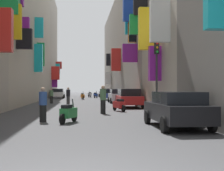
# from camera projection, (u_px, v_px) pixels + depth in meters

# --- Properties ---
(ground_plane) EXTENTS (140.00, 140.00, 0.00)m
(ground_plane) POSITION_uv_depth(u_px,v_px,m) (81.00, 102.00, 34.94)
(ground_plane) COLOR #424244
(building_left_mid_b) EXTENTS (7.20, 27.93, 20.90)m
(building_left_mid_b) POSITION_uv_depth(u_px,v_px,m) (11.00, 11.00, 34.97)
(building_left_mid_b) COLOR #BCB29E
(building_left_mid_b) RESTS_ON ground
(building_left_mid_c) EXTENTS (7.36, 15.27, 18.34)m
(building_left_mid_c) POSITION_uv_depth(u_px,v_px,m) (38.00, 47.00, 56.46)
(building_left_mid_c) COLOR #B2A899
(building_left_mid_c) RESTS_ON ground
(building_right_mid_b) EXTENTS (7.32, 5.73, 13.47)m
(building_right_mid_b) POSITION_uv_depth(u_px,v_px,m) (168.00, 32.00, 28.13)
(building_right_mid_b) COLOR gray
(building_right_mid_b) RESTS_ON ground
(building_right_mid_c) EXTENTS (7.17, 34.83, 14.75)m
(building_right_mid_c) POSITION_uv_depth(u_px,v_px,m) (132.00, 51.00, 48.31)
(building_right_mid_c) COLOR gray
(building_right_mid_c) RESTS_ON ground
(parked_car_black) EXTENTS (1.96, 4.27, 1.47)m
(parked_car_black) POSITION_uv_depth(u_px,v_px,m) (177.00, 109.00, 12.40)
(parked_car_black) COLOR black
(parked_car_black) RESTS_ON ground
(parked_car_silver) EXTENTS (1.94, 4.28, 1.49)m
(parked_car_silver) POSITION_uv_depth(u_px,v_px,m) (118.00, 96.00, 32.85)
(parked_car_silver) COLOR #B7B7BC
(parked_car_silver) RESTS_ON ground
(parked_car_red) EXTENTS (1.99, 4.07, 1.54)m
(parked_car_red) POSITION_uv_depth(u_px,v_px,m) (129.00, 98.00, 25.07)
(parked_car_red) COLOR #B21E1E
(parked_car_red) RESTS_ON ground
(parked_car_blue) EXTENTS (1.96, 4.49, 1.39)m
(parked_car_blue) POSITION_uv_depth(u_px,v_px,m) (109.00, 94.00, 40.68)
(parked_car_blue) COLOR navy
(parked_car_blue) RESTS_ON ground
(parked_car_white) EXTENTS (2.03, 4.33, 1.47)m
(parked_car_white) POSITION_uv_depth(u_px,v_px,m) (58.00, 93.00, 47.79)
(parked_car_white) COLOR white
(parked_car_white) RESTS_ON ground
(parked_car_grey) EXTENTS (2.02, 3.98, 1.46)m
(parked_car_grey) POSITION_uv_depth(u_px,v_px,m) (105.00, 93.00, 52.23)
(parked_car_grey) COLOR slate
(parked_car_grey) RESTS_ON ground
(scooter_orange) EXTENTS (0.56, 1.95, 1.13)m
(scooter_orange) POSITION_uv_depth(u_px,v_px,m) (83.00, 96.00, 42.44)
(scooter_orange) COLOR orange
(scooter_orange) RESTS_ON ground
(scooter_blue) EXTENTS (0.76, 1.84, 1.13)m
(scooter_blue) POSITION_uv_depth(u_px,v_px,m) (96.00, 95.00, 48.91)
(scooter_blue) COLOR #2D4CAD
(scooter_blue) RESTS_ON ground
(scooter_white) EXTENTS (0.69, 1.76, 1.13)m
(scooter_white) POSITION_uv_depth(u_px,v_px,m) (90.00, 95.00, 52.08)
(scooter_white) COLOR silver
(scooter_white) RESTS_ON ground
(scooter_red) EXTENTS (0.76, 1.95, 1.13)m
(scooter_red) POSITION_uv_depth(u_px,v_px,m) (119.00, 105.00, 21.11)
(scooter_red) COLOR red
(scooter_red) RESTS_ON ground
(scooter_green) EXTENTS (0.80, 1.67, 1.13)m
(scooter_green) POSITION_uv_depth(u_px,v_px,m) (68.00, 113.00, 14.13)
(scooter_green) COLOR #287F3D
(scooter_green) RESTS_ON ground
(pedestrian_crossing) EXTENTS (0.38, 0.38, 1.77)m
(pedestrian_crossing) POSITION_uv_depth(u_px,v_px,m) (103.00, 100.00, 19.08)
(pedestrian_crossing) COLOR black
(pedestrian_crossing) RESTS_ON ground
(pedestrian_near_left) EXTENTS (0.40, 0.40, 1.65)m
(pedestrian_near_left) POSITION_uv_depth(u_px,v_px,m) (43.00, 105.00, 14.55)
(pedestrian_near_left) COLOR black
(pedestrian_near_left) RESTS_ON ground
(pedestrian_near_right) EXTENTS (0.53, 0.53, 1.67)m
(pedestrian_near_right) POSITION_uv_depth(u_px,v_px,m) (68.00, 96.00, 28.88)
(pedestrian_near_right) COLOR #393939
(pedestrian_near_right) RESTS_ON ground
(pedestrian_mid_street) EXTENTS (0.45, 0.45, 1.56)m
(pedestrian_mid_street) POSITION_uv_depth(u_px,v_px,m) (51.00, 96.00, 31.84)
(pedestrian_mid_street) COLOR black
(pedestrian_mid_street) RESTS_ON ground
(traffic_light_near_corner) EXTENTS (0.26, 0.34, 4.40)m
(traffic_light_near_corner) POSITION_uv_depth(u_px,v_px,m) (157.00, 65.00, 18.30)
(traffic_light_near_corner) COLOR #2D2D2D
(traffic_light_near_corner) RESTS_ON ground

